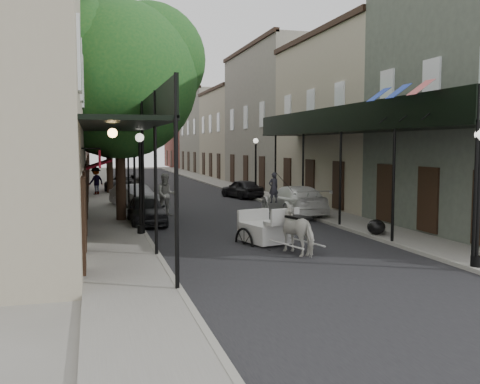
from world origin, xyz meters
TOP-DOWN VIEW (x-y plane):
  - ground at (0.00, 0.00)m, footprint 140.00×140.00m
  - road at (0.00, 20.00)m, footprint 8.00×90.00m
  - sidewalk_left at (-5.00, 20.00)m, footprint 2.20×90.00m
  - sidewalk_right at (5.00, 20.00)m, footprint 2.20×90.00m
  - building_row_left at (-8.60, 30.00)m, footprint 5.00×80.00m
  - building_row_right at (8.60, 30.00)m, footprint 5.00×80.00m
  - gallery_left at (-4.79, 6.98)m, footprint 2.20×18.05m
  - gallery_right at (4.79, 6.98)m, footprint 2.20×18.05m
  - tree_near at (-4.20, 10.18)m, footprint 7.31×6.80m
  - tree_far at (-4.25, 24.18)m, footprint 6.45×6.00m
  - lamppost_right_near at (4.10, -2.00)m, footprint 0.32×0.32m
  - lamppost_left at (-4.10, 6.00)m, footprint 0.32×0.32m
  - lamppost_right_far at (4.10, 18.00)m, footprint 0.32×0.32m
  - horse at (0.42, 1.47)m, footprint 1.24×1.92m
  - carriage at (-0.18, 3.74)m, footprint 1.89×2.46m
  - pedestrian_walking at (-2.39, 11.62)m, footprint 1.02×0.81m
  - pedestrian_sidewalk_left at (-5.55, 22.86)m, footprint 1.33×1.27m
  - car_left_near at (-3.60, 9.00)m, footprint 1.54×3.74m
  - car_left_mid at (-3.60, 15.26)m, footprint 2.65×4.10m
  - car_left_far at (-3.60, 26.32)m, footprint 3.04×4.92m
  - car_right_near at (3.60, 10.15)m, footprint 2.06×5.02m
  - car_right_far at (3.49, 19.00)m, footprint 2.28×3.83m
  - trash_bags at (4.32, 3.58)m, footprint 0.92×1.07m

SIDE VIEW (x-z plane):
  - ground at x=0.00m, z-range 0.00..0.00m
  - road at x=0.00m, z-range 0.00..0.01m
  - sidewalk_left at x=-5.00m, z-range 0.00..0.12m
  - sidewalk_right at x=5.00m, z-range 0.00..0.12m
  - trash_bags at x=4.32m, z-range 0.10..0.67m
  - car_right_far at x=3.49m, z-range 0.00..1.22m
  - car_left_near at x=-3.60m, z-range 0.00..1.27m
  - car_left_far at x=-3.60m, z-range 0.00..1.27m
  - car_left_mid at x=-3.60m, z-range 0.00..1.28m
  - car_right_near at x=3.60m, z-range 0.00..1.45m
  - horse at x=0.42m, z-range 0.00..1.50m
  - carriage at x=-0.18m, z-range -0.28..2.23m
  - pedestrian_walking at x=-2.39m, z-range 0.00..2.03m
  - pedestrian_sidewalk_left at x=-5.55m, z-range 0.12..1.94m
  - lamppost_right_near at x=4.10m, z-range 0.19..3.90m
  - lamppost_left at x=-4.10m, z-range 0.19..3.90m
  - lamppost_right_far at x=4.10m, z-range 0.19..3.90m
  - gallery_left at x=-4.79m, z-range 1.61..6.49m
  - gallery_right at x=4.79m, z-range 1.61..6.49m
  - building_row_left at x=-8.60m, z-range 0.00..10.50m
  - building_row_right at x=8.60m, z-range 0.00..10.50m
  - tree_far at x=-4.25m, z-range 1.53..10.14m
  - tree_near at x=-4.20m, z-range 1.67..11.30m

